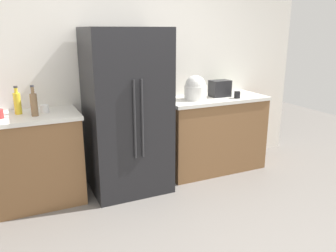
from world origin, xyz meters
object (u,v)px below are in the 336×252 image
object	(u,v)px
rice_cooker	(195,89)
cup_a	(226,91)
refrigerator	(127,112)
bottle_b	(34,104)
cup_b	(237,95)
bottle_a	(17,103)
cup_d	(45,109)
toaster	(220,88)

from	to	relation	value
rice_cooker	cup_a	xyz separation A→B (m)	(0.55, 0.15, -0.09)
refrigerator	bottle_b	distance (m)	0.94
bottle_b	cup_b	size ratio (longest dim) A/B	3.58
bottle_a	bottle_b	xyz separation A→B (m)	(0.14, -0.15, 0.01)
bottle_a	cup_d	distance (m)	0.26
refrigerator	cup_a	bearing A→B (deg)	8.16
toaster	rice_cooker	size ratio (longest dim) A/B	0.85
toaster	cup_a	distance (m)	0.22
refrigerator	cup_d	size ratio (longest dim) A/B	21.46
bottle_b	refrigerator	bearing A→B (deg)	0.11
toaster	rice_cooker	world-z (taller)	rice_cooker
rice_cooker	cup_d	size ratio (longest dim) A/B	3.48
cup_b	cup_d	bearing A→B (deg)	174.68
toaster	cup_b	world-z (taller)	toaster
cup_a	rice_cooker	bearing A→B (deg)	-164.30
bottle_b	cup_d	distance (m)	0.17
toaster	bottle_a	xyz separation A→B (m)	(-2.30, 0.06, 0.01)
bottle_b	cup_b	world-z (taller)	bottle_b
bottle_b	cup_d	xyz separation A→B (m)	(0.10, 0.11, -0.08)
bottle_b	cup_a	size ratio (longest dim) A/B	3.32
bottle_b	cup_d	bearing A→B (deg)	47.15
cup_b	cup_a	bearing A→B (deg)	80.74
bottle_a	cup_d	size ratio (longest dim) A/B	3.36
toaster	cup_a	xyz separation A→B (m)	(0.18, 0.12, -0.06)
refrigerator	cup_b	bearing A→B (deg)	-4.08
cup_b	cup_d	distance (m)	2.20
cup_d	cup_a	bearing A→B (deg)	2.47
toaster	bottle_b	bearing A→B (deg)	-177.69
refrigerator	bottle_a	bearing A→B (deg)	172.08
refrigerator	bottle_b	bearing A→B (deg)	-179.89
refrigerator	cup_b	distance (m)	1.38
rice_cooker	cup_a	world-z (taller)	rice_cooker
bottle_a	cup_a	world-z (taller)	bottle_a
cup_a	refrigerator	bearing A→B (deg)	-171.84
toaster	bottle_b	xyz separation A→B (m)	(-2.16, -0.09, 0.02)
toaster	cup_a	world-z (taller)	toaster
rice_cooker	refrigerator	bearing A→B (deg)	-176.76
refrigerator	cup_a	world-z (taller)	refrigerator
refrigerator	bottle_b	world-z (taller)	refrigerator
bottle_a	cup_b	bearing A→B (deg)	-5.77
refrigerator	rice_cooker	world-z (taller)	refrigerator
bottle_b	rice_cooker	bearing A→B (deg)	1.63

